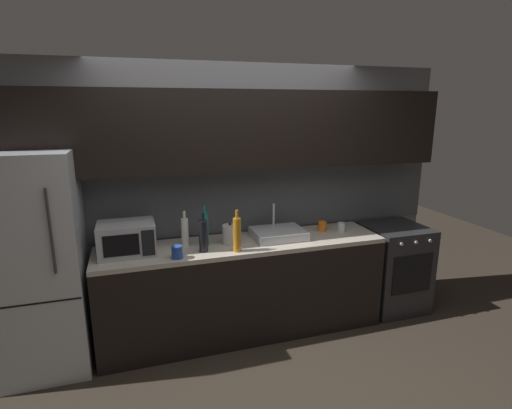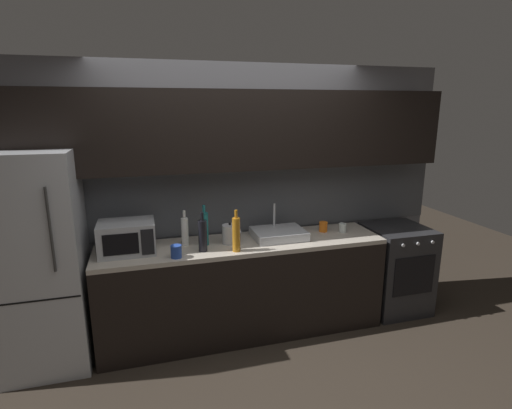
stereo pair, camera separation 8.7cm
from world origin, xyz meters
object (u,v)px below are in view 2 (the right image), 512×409
(oven_range, at_px, (395,268))
(wine_bottle_dark, at_px, (203,235))
(wine_bottle_amber, at_px, (236,234))
(mug_blue, at_px, (176,251))
(kettle, at_px, (230,234))
(wine_bottle_teal, at_px, (205,228))
(wine_bottle_white, at_px, (185,231))
(refrigerator, at_px, (39,262))
(mug_clear, at_px, (343,228))
(mug_orange, at_px, (323,227))
(microwave, at_px, (127,237))

(oven_range, xyz_separation_m, wine_bottle_dark, (-2.03, -0.12, 0.59))
(wine_bottle_amber, bearing_deg, mug_blue, -178.77)
(kettle, bearing_deg, wine_bottle_teal, 173.42)
(wine_bottle_dark, bearing_deg, wine_bottle_white, 123.55)
(wine_bottle_teal, relative_size, wine_bottle_amber, 1.00)
(oven_range, xyz_separation_m, mug_blue, (-2.27, -0.21, 0.50))
(refrigerator, distance_m, wine_bottle_teal, 1.35)
(kettle, relative_size, wine_bottle_white, 0.61)
(wine_bottle_teal, distance_m, wine_bottle_dark, 0.16)
(oven_range, bearing_deg, wine_bottle_teal, 179.04)
(mug_clear, bearing_deg, mug_orange, 157.95)
(mug_blue, bearing_deg, kettle, 23.90)
(refrigerator, xyz_separation_m, wine_bottle_dark, (1.30, -0.12, 0.15))
(wine_bottle_white, bearing_deg, refrigerator, -176.60)
(oven_range, bearing_deg, microwave, 179.57)
(wine_bottle_amber, relative_size, mug_blue, 3.42)
(wine_bottle_white, relative_size, mug_clear, 3.63)
(refrigerator, distance_m, wine_bottle_dark, 1.31)
(wine_bottle_teal, relative_size, wine_bottle_dark, 1.06)
(refrigerator, relative_size, kettle, 9.11)
(refrigerator, bearing_deg, mug_orange, 2.15)
(wine_bottle_dark, bearing_deg, mug_orange, 10.11)
(microwave, distance_m, mug_orange, 1.85)
(wine_bottle_teal, xyz_separation_m, mug_blue, (-0.27, -0.25, -0.10))
(wine_bottle_amber, bearing_deg, wine_bottle_dark, 163.62)
(oven_range, xyz_separation_m, mug_clear, (-0.63, 0.03, 0.49))
(mug_clear, height_order, mug_orange, mug_orange)
(oven_range, relative_size, wine_bottle_dark, 2.62)
(microwave, distance_m, wine_bottle_teal, 0.66)
(mug_blue, distance_m, mug_orange, 1.50)
(mug_clear, bearing_deg, mug_blue, -171.66)
(wine_bottle_amber, xyz_separation_m, wine_bottle_dark, (-0.27, 0.08, -0.01))
(oven_range, bearing_deg, refrigerator, 179.98)
(microwave, relative_size, mug_orange, 4.71)
(mug_orange, bearing_deg, wine_bottle_white, -178.94)
(kettle, bearing_deg, wine_bottle_dark, -154.02)
(refrigerator, xyz_separation_m, kettle, (1.57, 0.01, 0.09))
(refrigerator, bearing_deg, wine_bottle_white, 3.40)
(kettle, xyz_separation_m, mug_orange, (0.96, 0.09, -0.04))
(wine_bottle_teal, xyz_separation_m, mug_orange, (1.19, 0.06, -0.10))
(microwave, height_order, wine_bottle_white, wine_bottle_white)
(oven_range, bearing_deg, wine_bottle_amber, -173.39)
(wine_bottle_teal, height_order, mug_blue, wine_bottle_teal)
(refrigerator, relative_size, mug_clear, 20.28)
(microwave, xyz_separation_m, kettle, (0.89, -0.01, -0.05))
(refrigerator, distance_m, oven_range, 3.36)
(mug_blue, bearing_deg, wine_bottle_amber, 1.23)
(wine_bottle_teal, distance_m, mug_blue, 0.38)
(wine_bottle_teal, relative_size, mug_clear, 4.14)
(oven_range, relative_size, mug_blue, 8.44)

